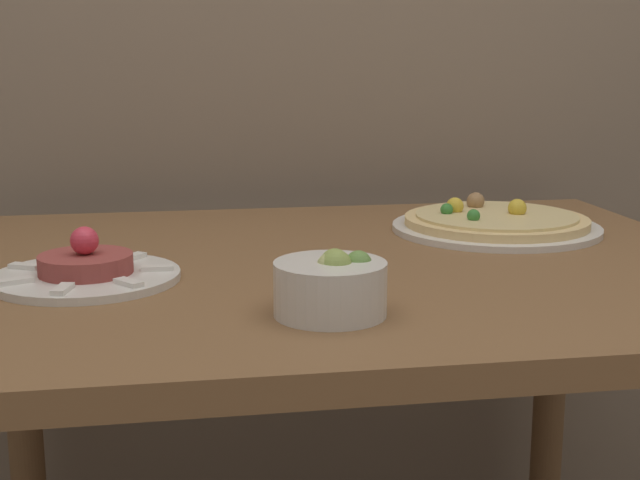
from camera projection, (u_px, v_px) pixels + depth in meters
name	position (u px, v px, depth m)	size (l,w,h in m)	color
dining_table	(338.00, 332.00, 1.23)	(1.10, 0.85, 0.73)	brown
pizza_plate	(495.00, 223.00, 1.40)	(0.33, 0.33, 0.05)	silver
tartare_plate	(86.00, 271.00, 1.10)	(0.23, 0.23, 0.07)	silver
small_bowl	(331.00, 285.00, 0.95)	(0.12, 0.12, 0.07)	silver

